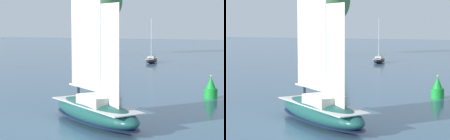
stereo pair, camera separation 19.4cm
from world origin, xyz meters
TOP-DOWN VIEW (x-y plane):
  - ground_plane at (0.00, 0.00)m, footprint 400.00×400.00m
  - tree_shore_right at (-31.72, 68.39)m, footprint 9.08×9.08m
  - sailboat_main at (0.01, -0.01)m, footprint 10.17×8.03m
  - sailboat_moored_mid_channel at (-28.54, 61.97)m, footprint 2.93×7.33m
  - sailboat_moored_far_slip at (-13.33, 50.78)m, footprint 2.37×6.22m
  - channel_buoy at (5.23, 14.44)m, footprint 1.26×1.26m

SIDE VIEW (x-z plane):
  - ground_plane at x=0.00m, z-range 0.00..0.00m
  - sailboat_moored_far_slip at x=-13.33m, z-range -3.61..4.75m
  - sailboat_moored_mid_channel at x=-28.54m, z-range -4.24..5.57m
  - channel_buoy at x=5.23m, z-range -0.23..2.03m
  - sailboat_main at x=0.01m, z-range -5.94..8.17m
  - tree_shore_right at x=-31.72m, z-range 3.74..22.42m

